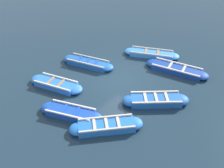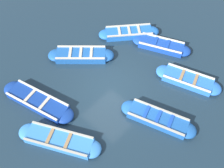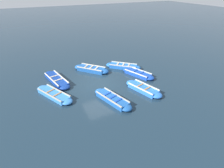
{
  "view_description": "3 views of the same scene",
  "coord_description": "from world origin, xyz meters",
  "px_view_note": "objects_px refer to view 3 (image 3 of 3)",
  "views": [
    {
      "loc": [
        -7.72,
        9.82,
        9.06
      ],
      "look_at": [
        0.06,
        0.81,
        0.19
      ],
      "focal_mm": 42.0,
      "sensor_mm": 36.0,
      "label": 1
    },
    {
      "loc": [
        5.17,
        -5.55,
        10.34
      ],
      "look_at": [
        0.04,
        -0.03,
        0.42
      ],
      "focal_mm": 42.0,
      "sensor_mm": 36.0,
      "label": 2
    },
    {
      "loc": [
        11.88,
        -4.33,
        7.29
      ],
      "look_at": [
        0.82,
        0.94,
        0.2
      ],
      "focal_mm": 28.0,
      "sensor_mm": 36.0,
      "label": 3
    }
  ],
  "objects_px": {
    "boat_end_of_row": "(138,74)",
    "boat_near_quay": "(112,99)",
    "boat_drifting": "(143,89)",
    "boat_mid_row": "(123,66)",
    "boat_outer_left": "(91,69)",
    "boat_alongside": "(54,94)",
    "boat_inner_gap": "(57,80)"
  },
  "relations": [
    {
      "from": "boat_end_of_row",
      "to": "boat_near_quay",
      "type": "xyz_separation_m",
      "value": [
        2.65,
        -3.84,
        0.0
      ]
    },
    {
      "from": "boat_drifting",
      "to": "boat_mid_row",
      "type": "bearing_deg",
      "value": 172.21
    },
    {
      "from": "boat_outer_left",
      "to": "boat_mid_row",
      "type": "height_order",
      "value": "boat_outer_left"
    },
    {
      "from": "boat_end_of_row",
      "to": "boat_alongside",
      "type": "relative_size",
      "value": 0.91
    },
    {
      "from": "boat_outer_left",
      "to": "boat_inner_gap",
      "type": "xyz_separation_m",
      "value": [
        0.66,
        -3.38,
        -0.03
      ]
    },
    {
      "from": "boat_near_quay",
      "to": "boat_drifting",
      "type": "relative_size",
      "value": 1.05
    },
    {
      "from": "boat_drifting",
      "to": "boat_alongside",
      "type": "bearing_deg",
      "value": -108.73
    },
    {
      "from": "boat_outer_left",
      "to": "boat_drifting",
      "type": "xyz_separation_m",
      "value": [
        5.08,
        2.48,
        -0.03
      ]
    },
    {
      "from": "boat_near_quay",
      "to": "boat_drifting",
      "type": "bearing_deg",
      "value": 94.85
    },
    {
      "from": "boat_outer_left",
      "to": "boat_inner_gap",
      "type": "height_order",
      "value": "boat_outer_left"
    },
    {
      "from": "boat_mid_row",
      "to": "boat_drifting",
      "type": "xyz_separation_m",
      "value": [
        4.36,
        -0.6,
        -0.02
      ]
    },
    {
      "from": "boat_outer_left",
      "to": "boat_inner_gap",
      "type": "bearing_deg",
      "value": -78.89
    },
    {
      "from": "boat_mid_row",
      "to": "boat_inner_gap",
      "type": "xyz_separation_m",
      "value": [
        -0.05,
        -6.45,
        -0.02
      ]
    },
    {
      "from": "boat_mid_row",
      "to": "boat_drifting",
      "type": "distance_m",
      "value": 4.41
    },
    {
      "from": "boat_outer_left",
      "to": "boat_alongside",
      "type": "xyz_separation_m",
      "value": [
        2.9,
        -3.96,
        -0.04
      ]
    },
    {
      "from": "boat_end_of_row",
      "to": "boat_alongside",
      "type": "distance_m",
      "value": 7.49
    },
    {
      "from": "boat_mid_row",
      "to": "boat_alongside",
      "type": "relative_size",
      "value": 0.86
    },
    {
      "from": "boat_drifting",
      "to": "boat_inner_gap",
      "type": "distance_m",
      "value": 7.33
    },
    {
      "from": "boat_outer_left",
      "to": "boat_end_of_row",
      "type": "relative_size",
      "value": 0.96
    },
    {
      "from": "boat_outer_left",
      "to": "boat_drifting",
      "type": "height_order",
      "value": "boat_outer_left"
    },
    {
      "from": "boat_outer_left",
      "to": "boat_end_of_row",
      "type": "distance_m",
      "value": 4.43
    },
    {
      "from": "boat_outer_left",
      "to": "boat_end_of_row",
      "type": "xyz_separation_m",
      "value": [
        2.67,
        3.53,
        -0.03
      ]
    },
    {
      "from": "boat_alongside",
      "to": "boat_inner_gap",
      "type": "distance_m",
      "value": 2.31
    },
    {
      "from": "boat_outer_left",
      "to": "boat_near_quay",
      "type": "xyz_separation_m",
      "value": [
        5.32,
        -0.31,
        -0.02
      ]
    },
    {
      "from": "boat_near_quay",
      "to": "boat_mid_row",
      "type": "distance_m",
      "value": 5.71
    },
    {
      "from": "boat_near_quay",
      "to": "boat_outer_left",
      "type": "bearing_deg",
      "value": 176.62
    },
    {
      "from": "boat_alongside",
      "to": "boat_outer_left",
      "type": "bearing_deg",
      "value": 126.24
    },
    {
      "from": "boat_drifting",
      "to": "boat_alongside",
      "type": "distance_m",
      "value": 6.79
    },
    {
      "from": "boat_mid_row",
      "to": "boat_alongside",
      "type": "height_order",
      "value": "boat_mid_row"
    },
    {
      "from": "boat_drifting",
      "to": "boat_alongside",
      "type": "xyz_separation_m",
      "value": [
        -2.18,
        -6.43,
        -0.01
      ]
    },
    {
      "from": "boat_drifting",
      "to": "boat_near_quay",
      "type": "bearing_deg",
      "value": -85.15
    },
    {
      "from": "boat_mid_row",
      "to": "boat_alongside",
      "type": "distance_m",
      "value": 7.36
    }
  ]
}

